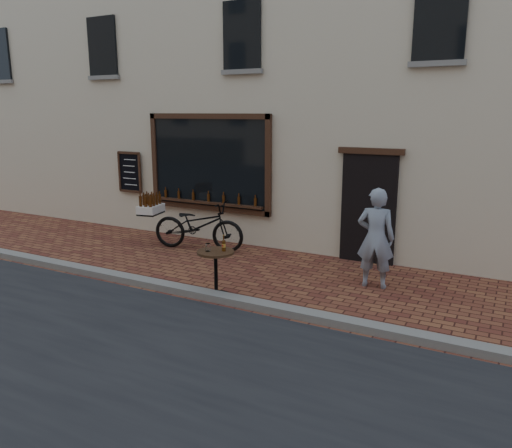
% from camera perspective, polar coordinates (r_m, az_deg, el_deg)
% --- Properties ---
extents(ground, '(90.00, 90.00, 0.00)m').
position_cam_1_polar(ground, '(8.30, -7.32, -8.66)').
color(ground, '#57251C').
rests_on(ground, ground).
extents(kerb, '(90.00, 0.25, 0.12)m').
position_cam_1_polar(kerb, '(8.43, -6.54, -7.86)').
color(kerb, slate).
rests_on(kerb, ground).
extents(shop_building, '(28.00, 6.20, 10.00)m').
position_cam_1_polar(shop_building, '(13.69, 9.04, 20.93)').
color(shop_building, beige).
rests_on(shop_building, ground).
extents(cargo_bicycle, '(2.50, 1.13, 1.18)m').
position_cam_1_polar(cargo_bicycle, '(11.12, -6.80, -0.08)').
color(cargo_bicycle, black).
rests_on(cargo_bicycle, ground).
extents(bistro_table, '(0.61, 0.61, 1.05)m').
position_cam_1_polar(bistro_table, '(8.26, -4.60, -4.59)').
color(bistro_table, black).
rests_on(bistro_table, ground).
extents(pedestrian, '(0.69, 0.50, 1.76)m').
position_cam_1_polar(pedestrian, '(8.86, 13.52, -1.57)').
color(pedestrian, gray).
rests_on(pedestrian, ground).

